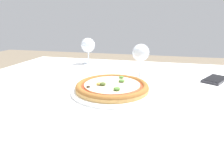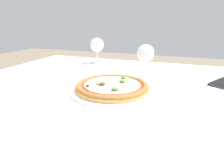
% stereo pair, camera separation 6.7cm
% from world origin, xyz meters
% --- Properties ---
extents(dining_table, '(1.40, 1.15, 0.70)m').
position_xyz_m(dining_table, '(0.00, 0.00, 0.63)').
color(dining_table, '#997047').
rests_on(dining_table, ground_plane).
extents(pizza_plate, '(0.29, 0.29, 0.04)m').
position_xyz_m(pizza_plate, '(-0.04, -0.00, 0.72)').
color(pizza_plate, white).
rests_on(pizza_plate, dining_table).
extents(wine_glass_far_left, '(0.08, 0.08, 0.15)m').
position_xyz_m(wine_glass_far_left, '(-0.29, 0.43, 0.81)').
color(wine_glass_far_left, silver).
rests_on(wine_glass_far_left, dining_table).
extents(wine_glass_far_right, '(0.07, 0.07, 0.15)m').
position_xyz_m(wine_glass_far_right, '(0.04, 0.20, 0.81)').
color(wine_glass_far_right, silver).
rests_on(wine_glass_far_right, dining_table).
extents(cell_phone, '(0.14, 0.16, 0.01)m').
position_xyz_m(cell_phone, '(0.36, 0.24, 0.71)').
color(cell_phone, '#232328').
rests_on(cell_phone, dining_table).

